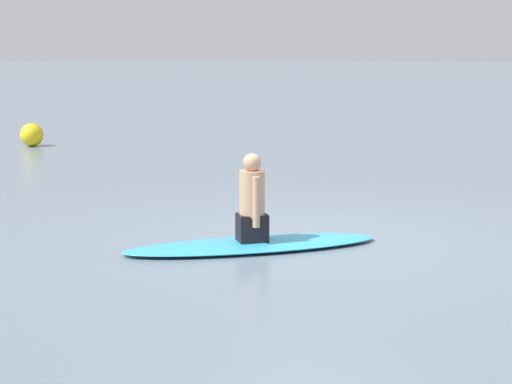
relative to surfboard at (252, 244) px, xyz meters
The scene contains 4 objects.
ground_plane 0.86m from the surfboard, 120.10° to the right, with size 400.00×400.00×0.00m, color slate.
surfboard is the anchor object (origin of this frame).
person_paddler 0.50m from the surfboard, 90.00° to the right, with size 0.42×0.43×1.02m.
buoy_marker 11.53m from the surfboard, 24.75° to the right, with size 0.56×0.56×0.56m, color yellow.
Camera 1 is at (-5.00, 7.79, 2.22)m, focal length 55.42 mm.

